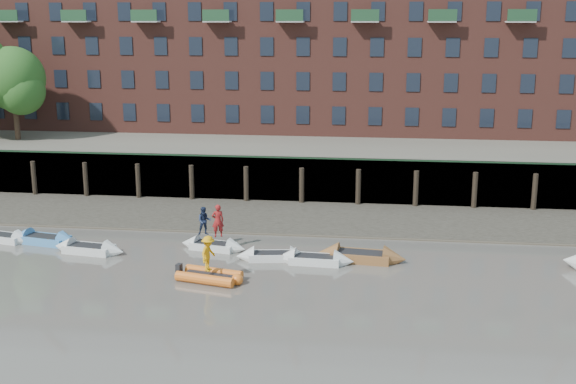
% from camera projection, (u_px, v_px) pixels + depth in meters
% --- Properties ---
extents(ground, '(220.00, 220.00, 0.00)m').
position_uv_depth(ground, '(201.00, 329.00, 30.69)').
color(ground, '#5C5751').
rests_on(ground, ground).
extents(foreshore, '(110.00, 8.00, 0.50)m').
position_uv_depth(foreshore, '(266.00, 217.00, 48.05)').
color(foreshore, '#3D382F').
rests_on(foreshore, ground).
extents(mud_band, '(110.00, 1.60, 0.10)m').
position_uv_depth(mud_band, '(258.00, 231.00, 44.77)').
color(mud_band, '#4C4336').
rests_on(mud_band, ground).
extents(river_wall, '(110.00, 1.23, 3.30)m').
position_uv_depth(river_wall, '(275.00, 179.00, 51.90)').
color(river_wall, '#2D2A26').
rests_on(river_wall, ground).
extents(bank_terrace, '(110.00, 28.00, 3.20)m').
position_uv_depth(bank_terrace, '(296.00, 147.00, 65.03)').
color(bank_terrace, '#5E594D').
rests_on(bank_terrace, ground).
extents(apartment_terrace, '(80.60, 15.56, 20.98)m').
position_uv_depth(apartment_terrace, '(298.00, 19.00, 63.35)').
color(apartment_terrace, brown).
rests_on(apartment_terrace, bank_terrace).
extents(rowboat_0, '(4.22, 1.96, 1.18)m').
position_uv_depth(rowboat_0, '(3.00, 238.00, 42.78)').
color(rowboat_0, silver).
rests_on(rowboat_0, ground).
extents(rowboat_1, '(4.59, 2.12, 1.28)m').
position_uv_depth(rowboat_1, '(45.00, 240.00, 42.33)').
color(rowboat_1, '#4687C3').
rests_on(rowboat_1, ground).
extents(rowboat_2, '(4.44, 1.84, 1.25)m').
position_uv_depth(rowboat_2, '(89.00, 249.00, 40.64)').
color(rowboat_2, silver).
rests_on(rowboat_2, ground).
extents(rowboat_3, '(4.11, 1.92, 1.15)m').
position_uv_depth(rowboat_3, '(213.00, 246.00, 41.23)').
color(rowboat_3, silver).
rests_on(rowboat_3, ground).
extents(rowboat_4, '(4.07, 1.70, 1.15)m').
position_uv_depth(rowboat_4, '(272.00, 256.00, 39.48)').
color(rowboat_4, silver).
rests_on(rowboat_4, ground).
extents(rowboat_5, '(4.27, 1.44, 1.22)m').
position_uv_depth(rowboat_5, '(315.00, 259.00, 38.87)').
color(rowboat_5, silver).
rests_on(rowboat_5, ground).
extents(rowboat_6, '(5.03, 1.92, 1.43)m').
position_uv_depth(rowboat_6, '(361.00, 256.00, 39.28)').
color(rowboat_6, brown).
rests_on(rowboat_6, ground).
extents(rib_tender, '(3.49, 2.26, 0.59)m').
position_uv_depth(rib_tender, '(212.00, 276.00, 36.25)').
color(rib_tender, orange).
rests_on(rib_tender, ground).
extents(person_rower_a, '(0.80, 0.67, 1.89)m').
position_uv_depth(person_rower_a, '(218.00, 221.00, 40.82)').
color(person_rower_a, maroon).
rests_on(person_rower_a, rowboat_3).
extents(person_rower_b, '(0.94, 0.83, 1.64)m').
position_uv_depth(person_rower_b, '(204.00, 221.00, 41.23)').
color(person_rower_b, '#19233F').
rests_on(person_rower_b, rowboat_3).
extents(person_rib_crew, '(0.92, 1.29, 1.81)m').
position_uv_depth(person_rib_crew, '(208.00, 253.00, 35.97)').
color(person_rib_crew, orange).
rests_on(person_rib_crew, rib_tender).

